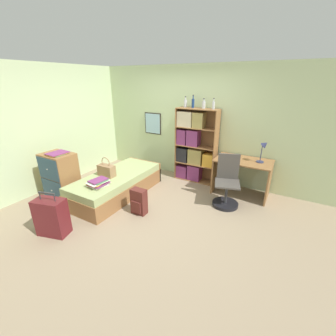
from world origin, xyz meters
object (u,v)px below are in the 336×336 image
object	(u,v)px
bottle_brown	(193,103)
bottle_blue	(213,105)
handbag	(106,170)
bookcase	(193,147)
bed	(117,184)
dresser	(61,176)
bottle_green	(185,103)
desk_chair	(226,189)
desk	(242,171)
backpack	(139,202)
book_stack_on_bed	(98,183)
desk_lamp	(264,148)
bottle_clear	(204,105)
suitcase	(52,217)
magazine_pile_on_dresser	(57,153)

from	to	relation	value
bottle_brown	bottle_blue	bearing A→B (deg)	-2.75
handbag	bookcase	world-z (taller)	bookcase
bed	dresser	xyz separation A→B (m)	(-0.90, -0.65, 0.24)
bottle_green	desk_chair	world-z (taller)	bottle_green
dresser	desk	size ratio (longest dim) A/B	0.84
bed	backpack	bearing A→B (deg)	-24.04
bottle_green	bottle_blue	xyz separation A→B (m)	(0.67, -0.05, -0.00)
bed	bottle_green	xyz separation A→B (m)	(0.80, 1.52, 1.56)
handbag	bottle_blue	xyz separation A→B (m)	(1.57, 1.64, 1.20)
desk	dresser	bearing A→B (deg)	-148.16
book_stack_on_bed	dresser	size ratio (longest dim) A/B	0.43
desk_lamp	bottle_clear	bearing A→B (deg)	172.38
desk_chair	bottle_blue	bearing A→B (deg)	130.21
book_stack_on_bed	handbag	bearing A→B (deg)	114.79
desk_chair	desk_lamp	bearing A→B (deg)	52.23
bottle_brown	desk_lamp	world-z (taller)	bottle_brown
suitcase	backpack	distance (m)	1.40
bed	bottle_blue	xyz separation A→B (m)	(1.47, 1.47, 1.55)
dresser	magazine_pile_on_dresser	size ratio (longest dim) A/B	2.52
bottle_brown	backpack	bearing A→B (deg)	-94.81
handbag	desk	world-z (taller)	handbag
bottle_brown	desk_chair	size ratio (longest dim) A/B	0.28
handbag	desk_chair	world-z (taller)	desk_chair
bookcase	bottle_green	world-z (taller)	bottle_green
bottle_clear	bottle_brown	bearing A→B (deg)	-173.63
backpack	suitcase	bearing A→B (deg)	-125.54
suitcase	bottle_brown	xyz separation A→B (m)	(0.97, 3.01, 1.50)
handbag	bottle_brown	distance (m)	2.34
desk_chair	dresser	bearing A→B (deg)	-155.42
backpack	dresser	bearing A→B (deg)	-171.02
bookcase	bottle_green	xyz separation A→B (m)	(-0.24, 0.05, 0.98)
magazine_pile_on_dresser	desk	size ratio (longest dim) A/B	0.33
dresser	bottle_blue	bearing A→B (deg)	41.84
magazine_pile_on_dresser	bottle_green	world-z (taller)	bottle_green
book_stack_on_bed	desk_chair	distance (m)	2.41
bottle_blue	desk	world-z (taller)	bottle_blue
bed	bookcase	world-z (taller)	bookcase
bottle_blue	bed	bearing A→B (deg)	-134.82
handbag	book_stack_on_bed	size ratio (longest dim) A/B	0.99
dresser	desk	xyz separation A→B (m)	(3.14, 1.95, 0.05)
bottle_clear	backpack	xyz separation A→B (m)	(-0.40, -1.90, -1.54)
bottle_brown	bottle_clear	world-z (taller)	bottle_brown
desk_chair	backpack	world-z (taller)	desk_chair
desk	desk_lamp	size ratio (longest dim) A/B	2.45
dresser	bookcase	distance (m)	2.90
bed	bookcase	distance (m)	1.90
bottle_blue	desk_lamp	distance (m)	1.33
book_stack_on_bed	suitcase	size ratio (longest dim) A/B	0.55
magazine_pile_on_dresser	bottle_green	size ratio (longest dim) A/B	1.57
bottle_brown	desk_chair	world-z (taller)	bottle_brown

